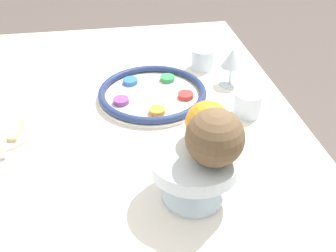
{
  "coord_description": "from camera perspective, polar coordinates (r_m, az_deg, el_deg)",
  "views": [
    {
      "loc": [
        0.9,
        0.0,
        1.3
      ],
      "look_at": [
        0.13,
        0.13,
        0.75
      ],
      "focal_mm": 42.0,
      "sensor_mm": 36.0,
      "label": 1
    }
  ],
  "objects": [
    {
      "name": "orange_fruit",
      "position": [
        0.77,
        5.53,
        0.42
      ],
      "size": [
        0.09,
        0.09,
        0.09
      ],
      "color": "orange",
      "rests_on": "fruit_stand"
    },
    {
      "name": "seder_plate",
      "position": [
        1.14,
        -2.45,
        4.74
      ],
      "size": [
        0.31,
        0.31,
        0.03
      ],
      "color": "silver",
      "rests_on": "dining_table"
    },
    {
      "name": "cup_mid",
      "position": [
        1.08,
        11.31,
        3.21
      ],
      "size": [
        0.08,
        0.08,
        0.07
      ],
      "color": "silver",
      "rests_on": "dining_table"
    },
    {
      "name": "cup_near",
      "position": [
        1.3,
        4.92,
        9.72
      ],
      "size": [
        0.08,
        0.08,
        0.07
      ],
      "color": "silver",
      "rests_on": "dining_table"
    },
    {
      "name": "dining_table",
      "position": [
        1.31,
        -6.66,
        -11.34
      ],
      "size": [
        1.26,
        0.99,
        0.71
      ],
      "color": "silver",
      "rests_on": "ground_plane"
    },
    {
      "name": "fruit_stand",
      "position": [
        0.78,
        3.59,
        -5.67
      ],
      "size": [
        0.18,
        0.18,
        0.11
      ],
      "color": "silver",
      "rests_on": "dining_table"
    },
    {
      "name": "bread_plate",
      "position": [
        1.08,
        -23.1,
        -0.83
      ],
      "size": [
        0.16,
        0.16,
        0.02
      ],
      "color": "beige",
      "rests_on": "dining_table"
    },
    {
      "name": "coconut",
      "position": [
        0.71,
        6.56,
        -1.72
      ],
      "size": [
        0.11,
        0.11,
        0.11
      ],
      "color": "brown",
      "rests_on": "fruit_stand"
    },
    {
      "name": "wine_glass",
      "position": [
        1.19,
        9.12,
        9.44
      ],
      "size": [
        0.07,
        0.07,
        0.12
      ],
      "color": "silver",
      "rests_on": "dining_table"
    }
  ]
}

